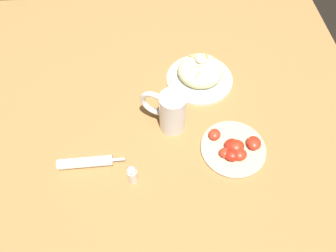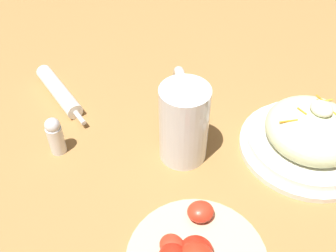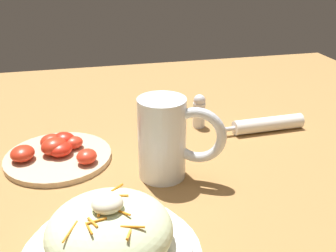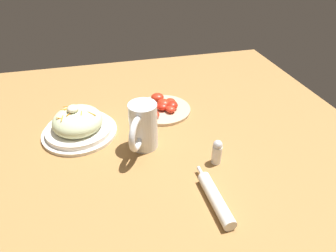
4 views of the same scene
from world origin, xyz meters
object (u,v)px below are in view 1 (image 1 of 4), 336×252
salad_plate (199,74)px  napkin_roll (85,162)px  tomato_plate (233,148)px  beer_mug (170,113)px  salt_shaker (131,174)px

salad_plate → napkin_roll: (0.37, 0.32, -0.02)m
salad_plate → tomato_plate: 0.30m
salad_plate → beer_mug: 0.22m
napkin_roll → salt_shaker: 0.15m
beer_mug → tomato_plate: 0.22m
beer_mug → napkin_roll: (0.26, 0.13, -0.05)m
beer_mug → salt_shaker: bearing=57.3°
beer_mug → salt_shaker: 0.22m
napkin_roll → salt_shaker: salt_shaker is taller
napkin_roll → salt_shaker: (-0.14, 0.06, 0.02)m
beer_mug → napkin_roll: bearing=26.5°
napkin_roll → tomato_plate: tomato_plate is taller
salad_plate → napkin_roll: 0.49m
salad_plate → salt_shaker: salad_plate is taller
beer_mug → napkin_roll: 0.29m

